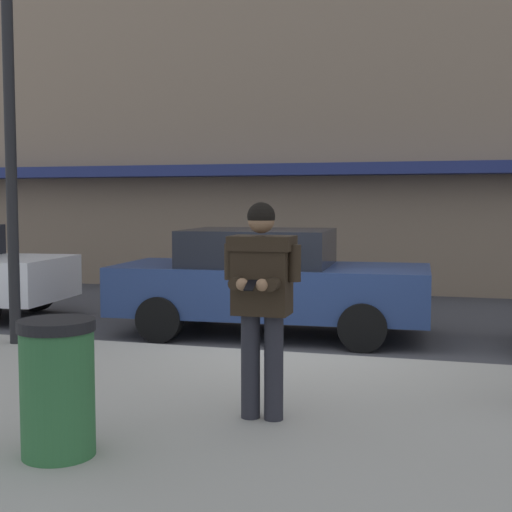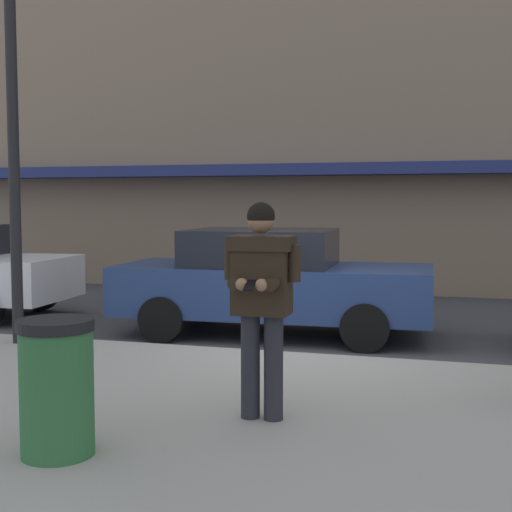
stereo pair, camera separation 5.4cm
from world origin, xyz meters
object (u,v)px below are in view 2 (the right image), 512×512
at_px(parked_sedan_mid, 271,281).
at_px(street_lamp_post, 12,106).
at_px(trash_bin, 57,387).
at_px(man_texting_on_phone, 262,287).

height_order(parked_sedan_mid, street_lamp_post, street_lamp_post).
height_order(street_lamp_post, trash_bin, street_lamp_post).
bearing_deg(street_lamp_post, man_texting_on_phone, -29.46).
distance_m(parked_sedan_mid, street_lamp_post, 4.21).
distance_m(street_lamp_post, trash_bin, 5.02).
bearing_deg(parked_sedan_mid, man_texting_on_phone, -75.66).
bearing_deg(parked_sedan_mid, street_lamp_post, -142.43).
relative_size(parked_sedan_mid, man_texting_on_phone, 2.54).
bearing_deg(man_texting_on_phone, trash_bin, -133.76).
height_order(man_texting_on_phone, trash_bin, man_texting_on_phone).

